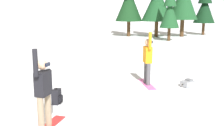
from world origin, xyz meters
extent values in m
cylinder|color=gray|center=(0.41, 0.31, 0.43)|extent=(0.15, 0.15, 0.81)
cylinder|color=gray|center=(0.36, -0.01, 0.43)|extent=(0.15, 0.15, 0.81)
cube|color=black|center=(0.38, 0.15, 1.11)|extent=(0.30, 0.43, 0.56)
cylinder|color=black|center=(0.43, 0.41, 1.10)|extent=(0.11, 0.11, 0.58)
cylinder|color=black|center=(0.34, -0.11, 1.64)|extent=(0.11, 0.11, 0.60)
sphere|color=tan|center=(0.38, 0.15, 1.55)|extent=(0.24, 0.24, 0.24)
cube|color=black|center=(0.52, 0.13, 1.56)|extent=(0.07, 0.17, 0.08)
cube|color=pink|center=(2.73, 4.29, 0.01)|extent=(0.71, 1.54, 0.02)
cylinder|color=#4C4C51|center=(2.68, 4.44, 0.43)|extent=(0.15, 0.15, 0.81)
cylinder|color=#4C4C51|center=(2.77, 4.14, 0.43)|extent=(0.15, 0.15, 0.81)
cube|color=orange|center=(2.73, 4.29, 1.13)|extent=(0.34, 0.45, 0.59)
cylinder|color=orange|center=(2.65, 4.54, 1.13)|extent=(0.11, 0.11, 0.58)
cylinder|color=orange|center=(2.80, 4.04, 1.67)|extent=(0.11, 0.11, 0.60)
sphere|color=tan|center=(2.73, 4.29, 1.58)|extent=(0.24, 0.24, 0.24)
cube|color=black|center=(2.86, 4.33, 1.59)|extent=(0.09, 0.17, 0.08)
cube|color=black|center=(0.07, 1.85, 0.22)|extent=(0.21, 0.33, 0.44)
cube|color=black|center=(0.20, 1.84, 0.15)|extent=(0.07, 0.23, 0.20)
cylinder|color=black|center=(0.07, 1.85, 0.46)|extent=(0.03, 0.12, 0.02)
cube|color=gray|center=(4.19, 4.20, 0.11)|extent=(0.55, 0.54, 0.22)
cube|color=slate|center=(4.24, 4.25, 0.24)|extent=(0.30, 0.30, 0.07)
cylinder|color=black|center=(4.01, 4.04, 0.12)|extent=(0.10, 0.10, 0.02)
cylinder|color=#472D19|center=(4.55, 18.49, 0.58)|extent=(0.26, 0.26, 1.15)
cone|color=#194723|center=(4.55, 18.49, 2.37)|extent=(1.69, 1.69, 2.45)
cylinder|color=#472D19|center=(0.76, 22.10, 0.77)|extent=(0.35, 0.35, 1.55)
cone|color=#143819|center=(0.76, 22.10, 3.19)|extent=(2.72, 2.72, 3.29)
cylinder|color=#472D19|center=(8.63, 24.59, 0.64)|extent=(0.29, 0.29, 1.29)
cone|color=black|center=(8.63, 24.59, 2.66)|extent=(2.24, 2.24, 2.74)
cylinder|color=#472D19|center=(3.55, 21.81, 0.79)|extent=(0.36, 0.36, 1.58)
cone|color=#194723|center=(3.55, 21.81, 3.25)|extent=(3.04, 3.04, 3.35)
cylinder|color=#472D19|center=(6.13, 22.48, 0.86)|extent=(0.39, 0.39, 1.72)
cone|color=#194723|center=(6.13, 22.48, 3.54)|extent=(2.90, 2.90, 3.65)
camera|label=1|loc=(2.71, -5.46, 2.78)|focal=43.00mm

